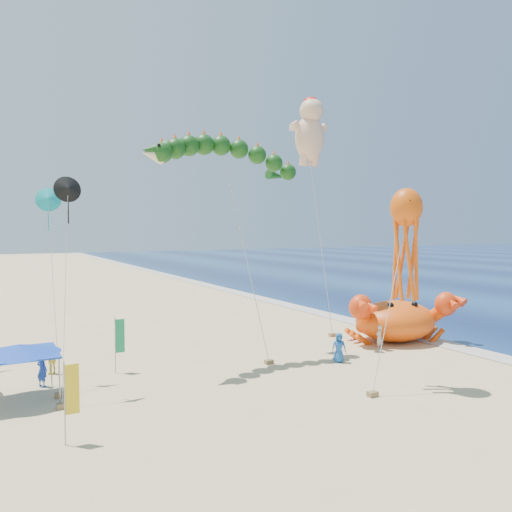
# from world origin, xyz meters

# --- Properties ---
(ground) EXTENTS (320.00, 320.00, 0.00)m
(ground) POSITION_xyz_m (0.00, 0.00, 0.00)
(ground) COLOR #D1B784
(ground) RESTS_ON ground
(foam_strip) EXTENTS (320.00, 320.00, 0.00)m
(foam_strip) POSITION_xyz_m (12.00, 0.00, 0.01)
(foam_strip) COLOR silver
(foam_strip) RESTS_ON ground
(crab_inflatable) EXTENTS (8.32, 6.58, 3.65)m
(crab_inflatable) POSITION_xyz_m (9.73, 2.20, 1.61)
(crab_inflatable) COLOR #EF500C
(crab_inflatable) RESTS_ON ground
(dragon_kite) EXTENTS (10.82, 4.11, 13.49)m
(dragon_kite) POSITION_xyz_m (-3.55, 3.23, 12.30)
(dragon_kite) COLOR #113C10
(dragon_kite) RESTS_ON ground
(cherub_kite) EXTENTS (3.18, 2.02, 17.77)m
(cherub_kite) POSITION_xyz_m (4.78, 6.14, 15.39)
(cherub_kite) COLOR #F8BD97
(cherub_kite) RESTS_ON ground
(octopus_kite) EXTENTS (3.62, 1.53, 10.20)m
(octopus_kite) POSITION_xyz_m (2.47, -5.77, 7.77)
(octopus_kite) COLOR #E8530C
(octopus_kite) RESTS_ON ground
(canopy_blue) EXTENTS (3.81, 3.81, 2.71)m
(canopy_blue) POSITION_xyz_m (-15.14, 1.27, 2.44)
(canopy_blue) COLOR gray
(canopy_blue) RESTS_ON ground
(feather_flags) EXTENTS (10.63, 8.70, 3.20)m
(feather_flags) POSITION_xyz_m (-15.34, -0.44, 2.01)
(feather_flags) COLOR gray
(feather_flags) RESTS_ON ground
(beachgoers) EXTENTS (27.13, 11.56, 1.81)m
(beachgoers) POSITION_xyz_m (-11.42, -0.32, 0.86)
(beachgoers) COLOR red
(beachgoers) RESTS_ON ground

